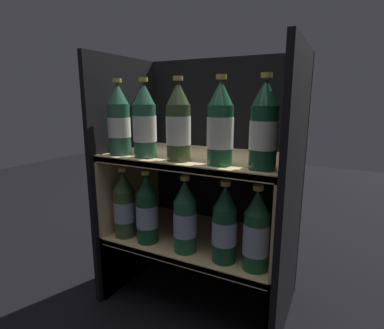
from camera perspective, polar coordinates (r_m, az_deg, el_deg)
ground_plane at (r=1.21m, az=-3.40°, el=-28.51°), size 6.00×6.00×0.00m
fridge_back_wall at (r=1.32m, az=5.29°, el=-1.44°), size 0.70×0.02×0.96m
fridge_side_left at (r=1.31m, az=-12.11°, el=-1.74°), size 0.02×0.44×0.96m
fridge_side_right at (r=1.04m, az=18.54°, el=-5.85°), size 0.02×0.44×0.96m
shelf_lower at (r=1.23m, az=1.09°, el=-15.71°), size 0.66×0.40×0.27m
shelf_upper at (r=1.14m, az=1.20°, el=-6.17°), size 0.66×0.40×0.59m
bottle_upper_front_0 at (r=1.13m, az=-13.73°, el=7.96°), size 0.08×0.08×0.27m
bottle_upper_front_1 at (r=1.06m, az=-9.03°, el=7.82°), size 0.08×0.08×0.27m
bottle_upper_front_2 at (r=0.99m, az=-2.61°, el=7.62°), size 0.08×0.08×0.27m
bottle_upper_front_3 at (r=0.93m, az=5.40°, el=7.24°), size 0.08×0.08×0.27m
bottle_upper_front_4 at (r=0.88m, az=13.53°, el=6.77°), size 0.08×0.08×0.27m
bottle_lower_front_0 at (r=1.20m, az=-12.80°, el=-7.70°), size 0.08×0.08×0.27m
bottle_lower_front_1 at (r=1.13m, az=-8.57°, el=-8.68°), size 0.08×0.08×0.27m
bottle_lower_front_2 at (r=1.06m, az=-1.32°, el=-10.20°), size 0.08×0.08×0.27m
bottle_lower_front_3 at (r=1.00m, az=6.21°, el=-11.59°), size 0.08×0.08×0.27m
bottle_lower_front_4 at (r=0.97m, az=12.13°, el=-12.61°), size 0.08×0.08×0.27m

